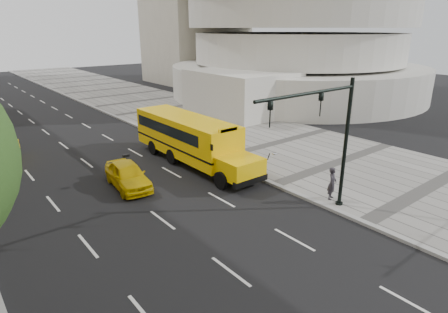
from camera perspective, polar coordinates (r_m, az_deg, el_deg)
ground at (r=22.41m, az=-13.53°, el=-3.82°), size 140.00×140.00×0.00m
sidewalk_museum at (r=29.12m, az=8.16°, el=2.01°), size 12.00×140.00×0.15m
curb_museum at (r=25.27m, az=-1.25°, el=-0.45°), size 0.30×140.00×0.15m
school_bus at (r=24.70m, az=-5.44°, el=3.12°), size 2.96×11.56×3.19m
taxi_near at (r=21.57m, az=-14.47°, el=-2.75°), size 2.17×4.40×1.44m
pedestrian at (r=19.85m, az=16.15°, el=-3.94°), size 0.74×0.63×1.71m
traffic_signal at (r=17.26m, az=15.68°, el=3.52°), size 6.18×0.36×6.40m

